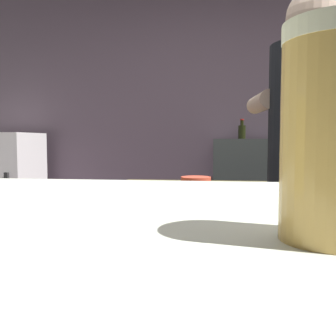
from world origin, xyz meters
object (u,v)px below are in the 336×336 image
(pint_glass_far, at_px, (336,134))
(bottle_vinegar, at_px, (306,127))
(mixing_bowl, at_px, (196,181))
(bartender, at_px, (310,173))
(bottle_hot_sauce, at_px, (242,131))
(mini_fridge, at_px, (3,200))
(bottle_soy, at_px, (300,129))

(pint_glass_far, height_order, bottle_vinegar, bottle_vinegar)
(mixing_bowl, distance_m, pint_glass_far, 1.85)
(bartender, xyz_separation_m, bottle_hot_sauce, (-0.16, 1.85, 0.22))
(mini_fridge, bearing_deg, bottle_vinegar, 3.66)
(bartender, height_order, bottle_vinegar, bartender)
(mini_fridge, height_order, bartender, bartender)
(bartender, distance_m, bottle_hot_sauce, 1.87)
(bottle_vinegar, xyz_separation_m, bottle_hot_sauce, (-0.53, 0.10, -0.03))
(mini_fridge, relative_size, bottle_soy, 5.89)
(pint_glass_far, bearing_deg, bottle_soy, 78.55)
(mini_fridge, relative_size, pint_glass_far, 8.09)
(bottle_vinegar, distance_m, bottle_soy, 0.12)
(bottle_soy, bearing_deg, mini_fridge, -178.36)
(pint_glass_far, distance_m, bottle_vinegar, 3.16)
(mixing_bowl, xyz_separation_m, bottle_soy, (0.80, 1.17, 0.32))
(bartender, bearing_deg, pint_glass_far, 162.37)
(mixing_bowl, height_order, bottle_hot_sauce, bottle_hot_sauce)
(pint_glass_far, bearing_deg, mixing_bowl, 96.04)
(mini_fridge, xyz_separation_m, mixing_bowl, (1.80, -1.09, 0.32))
(mixing_bowl, bearing_deg, bottle_hot_sauce, 76.07)
(mini_fridge, distance_m, mixing_bowl, 2.13)
(bartender, bearing_deg, mini_fridge, 50.48)
(mini_fridge, relative_size, bottle_vinegar, 4.79)
(pint_glass_far, relative_size, bottle_soy, 0.73)
(bottle_soy, relative_size, bottle_hot_sauce, 1.16)
(mini_fridge, height_order, bottle_hot_sauce, bottle_hot_sauce)
(bartender, bearing_deg, bottle_soy, -15.32)
(mixing_bowl, relative_size, bottle_vinegar, 0.66)
(mixing_bowl, height_order, pint_glass_far, pint_glass_far)
(mini_fridge, relative_size, mixing_bowl, 7.28)
(mini_fridge, height_order, mixing_bowl, mini_fridge)
(bottle_soy, bearing_deg, bartender, -100.41)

